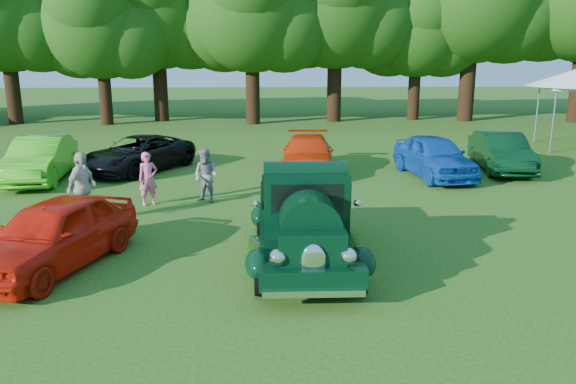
{
  "coord_description": "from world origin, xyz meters",
  "views": [
    {
      "loc": [
        0.66,
        -10.78,
        4.07
      ],
      "look_at": [
        1.12,
        1.2,
        1.1
      ],
      "focal_mm": 35.0,
      "sensor_mm": 36.0,
      "label": 1
    }
  ],
  "objects_px": {
    "spectator_grey": "(206,176)",
    "hero_pickup": "(304,221)",
    "back_car_blue": "(434,156)",
    "back_car_green": "(501,152)",
    "back_car_black": "(138,154)",
    "back_car_orange": "(307,155)",
    "spectator_white": "(82,188)",
    "spectator_pink": "(148,179)",
    "back_car_lime": "(40,159)",
    "red_convertible": "(54,234)"
  },
  "relations": [
    {
      "from": "back_car_orange",
      "to": "back_car_blue",
      "type": "xyz_separation_m",
      "value": [
        4.22,
        -0.84,
        0.07
      ]
    },
    {
      "from": "back_car_lime",
      "to": "spectator_pink",
      "type": "relative_size",
      "value": 2.94
    },
    {
      "from": "red_convertible",
      "to": "spectator_grey",
      "type": "bearing_deg",
      "value": 81.78
    },
    {
      "from": "back_car_lime",
      "to": "back_car_green",
      "type": "xyz_separation_m",
      "value": [
        15.7,
        0.98,
        -0.03
      ]
    },
    {
      "from": "back_car_black",
      "to": "red_convertible",
      "type": "bearing_deg",
      "value": -58.28
    },
    {
      "from": "back_car_green",
      "to": "spectator_grey",
      "type": "xyz_separation_m",
      "value": [
        -10.0,
        -3.96,
        0.08
      ]
    },
    {
      "from": "spectator_grey",
      "to": "hero_pickup",
      "type": "bearing_deg",
      "value": -33.07
    },
    {
      "from": "hero_pickup",
      "to": "back_car_black",
      "type": "bearing_deg",
      "value": 120.08
    },
    {
      "from": "red_convertible",
      "to": "spectator_grey",
      "type": "xyz_separation_m",
      "value": [
        2.44,
        4.85,
        0.07
      ]
    },
    {
      "from": "back_car_green",
      "to": "hero_pickup",
      "type": "bearing_deg",
      "value": -124.34
    },
    {
      "from": "hero_pickup",
      "to": "back_car_orange",
      "type": "relative_size",
      "value": 1.11
    },
    {
      "from": "spectator_white",
      "to": "back_car_black",
      "type": "bearing_deg",
      "value": 19.03
    },
    {
      "from": "back_car_orange",
      "to": "spectator_grey",
      "type": "distance_m",
      "value": 5.01
    },
    {
      "from": "back_car_black",
      "to": "back_car_orange",
      "type": "height_order",
      "value": "back_car_orange"
    },
    {
      "from": "back_car_blue",
      "to": "spectator_pink",
      "type": "distance_m",
      "value": 9.49
    },
    {
      "from": "back_car_orange",
      "to": "hero_pickup",
      "type": "bearing_deg",
      "value": -89.89
    },
    {
      "from": "spectator_pink",
      "to": "back_car_blue",
      "type": "bearing_deg",
      "value": -9.41
    },
    {
      "from": "hero_pickup",
      "to": "red_convertible",
      "type": "height_order",
      "value": "hero_pickup"
    },
    {
      "from": "hero_pickup",
      "to": "spectator_grey",
      "type": "height_order",
      "value": "hero_pickup"
    },
    {
      "from": "back_car_orange",
      "to": "back_car_blue",
      "type": "height_order",
      "value": "back_car_blue"
    },
    {
      "from": "red_convertible",
      "to": "spectator_white",
      "type": "bearing_deg",
      "value": 115.69
    },
    {
      "from": "back_car_black",
      "to": "spectator_white",
      "type": "xyz_separation_m",
      "value": [
        0.02,
        -6.27,
        0.26
      ]
    },
    {
      "from": "red_convertible",
      "to": "back_car_blue",
      "type": "xyz_separation_m",
      "value": [
        9.78,
        7.93,
        0.03
      ]
    },
    {
      "from": "hero_pickup",
      "to": "back_car_orange",
      "type": "xyz_separation_m",
      "value": [
        0.69,
        8.59,
        -0.19
      ]
    },
    {
      "from": "back_car_lime",
      "to": "back_car_orange",
      "type": "height_order",
      "value": "back_car_lime"
    },
    {
      "from": "hero_pickup",
      "to": "back_car_lime",
      "type": "bearing_deg",
      "value": 136.74
    },
    {
      "from": "spectator_pink",
      "to": "back_car_orange",
      "type": "bearing_deg",
      "value": 11.76
    },
    {
      "from": "back_car_black",
      "to": "back_car_green",
      "type": "distance_m",
      "value": 12.85
    },
    {
      "from": "back_car_blue",
      "to": "back_car_green",
      "type": "height_order",
      "value": "back_car_blue"
    },
    {
      "from": "spectator_white",
      "to": "red_convertible",
      "type": "bearing_deg",
      "value": -153.93
    },
    {
      "from": "red_convertible",
      "to": "spectator_pink",
      "type": "height_order",
      "value": "spectator_pink"
    },
    {
      "from": "back_car_blue",
      "to": "back_car_green",
      "type": "relative_size",
      "value": 1.01
    },
    {
      "from": "spectator_grey",
      "to": "back_car_green",
      "type": "bearing_deg",
      "value": 51.05
    },
    {
      "from": "back_car_green",
      "to": "back_car_lime",
      "type": "bearing_deg",
      "value": -169.5
    },
    {
      "from": "back_car_blue",
      "to": "back_car_green",
      "type": "distance_m",
      "value": 2.8
    },
    {
      "from": "hero_pickup",
      "to": "spectator_pink",
      "type": "distance_m",
      "value": 5.98
    },
    {
      "from": "back_car_orange",
      "to": "spectator_white",
      "type": "xyz_separation_m",
      "value": [
        -5.94,
        -5.77,
        0.24
      ]
    },
    {
      "from": "spectator_pink",
      "to": "back_car_black",
      "type": "bearing_deg",
      "value": 75.74
    },
    {
      "from": "back_car_orange",
      "to": "spectator_grey",
      "type": "bearing_deg",
      "value": -123.83
    },
    {
      "from": "back_car_black",
      "to": "spectator_pink",
      "type": "distance_m",
      "value": 4.81
    },
    {
      "from": "back_car_black",
      "to": "spectator_white",
      "type": "height_order",
      "value": "spectator_white"
    },
    {
      "from": "back_car_lime",
      "to": "back_car_black",
      "type": "distance_m",
      "value": 3.21
    },
    {
      "from": "spectator_grey",
      "to": "spectator_white",
      "type": "distance_m",
      "value": 3.37
    },
    {
      "from": "back_car_lime",
      "to": "back_car_black",
      "type": "bearing_deg",
      "value": 20.77
    },
    {
      "from": "hero_pickup",
      "to": "back_car_green",
      "type": "distance_m",
      "value": 11.48
    },
    {
      "from": "back_car_black",
      "to": "back_car_blue",
      "type": "bearing_deg",
      "value": 21.7
    },
    {
      "from": "back_car_black",
      "to": "spectator_white",
      "type": "relative_size",
      "value": 2.52
    },
    {
      "from": "hero_pickup",
      "to": "back_car_blue",
      "type": "relative_size",
      "value": 1.17
    },
    {
      "from": "red_convertible",
      "to": "hero_pickup",
      "type": "bearing_deg",
      "value": 20.52
    },
    {
      "from": "hero_pickup",
      "to": "spectator_pink",
      "type": "height_order",
      "value": "hero_pickup"
    }
  ]
}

